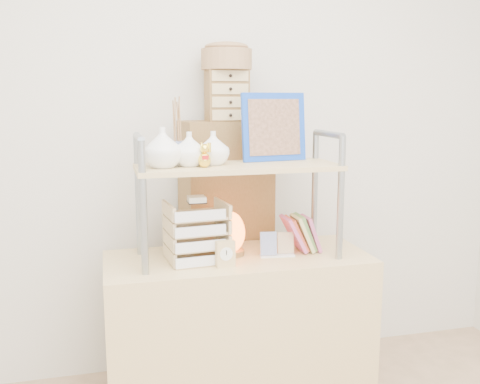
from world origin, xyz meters
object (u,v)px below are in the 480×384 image
object	(u,v)px
desk	(238,333)
cabinet	(226,250)
letter_tray	(197,236)
salt_lamp	(232,233)

from	to	relation	value
desk	cabinet	xyz separation A→B (m)	(0.03, 0.37, 0.30)
letter_tray	desk	bearing A→B (deg)	8.04
desk	letter_tray	world-z (taller)	letter_tray
desk	cabinet	world-z (taller)	cabinet
desk	salt_lamp	distance (m)	0.48
salt_lamp	desk	bearing A→B (deg)	-50.36
letter_tray	salt_lamp	distance (m)	0.18
desk	letter_tray	distance (m)	0.53
desk	cabinet	bearing A→B (deg)	85.30
desk	letter_tray	xyz separation A→B (m)	(-0.19, -0.03, 0.49)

